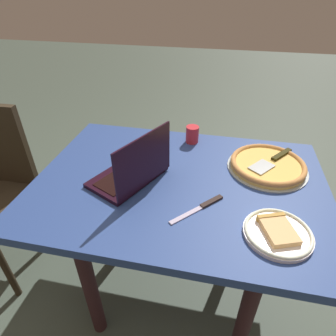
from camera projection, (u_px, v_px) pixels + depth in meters
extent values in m
plane|color=#424E42|center=(177.00, 281.00, 1.63)|extent=(12.00, 12.00, 0.00)
cube|color=navy|center=(180.00, 184.00, 1.23)|extent=(1.24, 0.88, 0.04)
cylinder|color=#311C20|center=(90.00, 286.00, 1.22)|extent=(0.06, 0.06, 0.69)
cylinder|color=#311C20|center=(245.00, 318.00, 1.11)|extent=(0.06, 0.06, 0.69)
cylinder|color=#311C20|center=(135.00, 191.00, 1.75)|extent=(0.06, 0.06, 0.69)
cylinder|color=#311C20|center=(244.00, 206.00, 1.64)|extent=(0.06, 0.06, 0.69)
cube|color=black|center=(127.00, 176.00, 1.23)|extent=(0.32, 0.37, 0.02)
cube|color=black|center=(127.00, 174.00, 1.22)|extent=(0.23, 0.31, 0.00)
cube|color=black|center=(144.00, 161.00, 1.11)|extent=(0.14, 0.29, 0.22)
cube|color=black|center=(144.00, 161.00, 1.11)|extent=(0.13, 0.26, 0.19)
cylinder|color=white|center=(278.00, 234.00, 0.96)|extent=(0.23, 0.23, 0.01)
torus|color=white|center=(278.00, 232.00, 0.95)|extent=(0.23, 0.23, 0.01)
cube|color=#EABA78|center=(279.00, 230.00, 0.95)|extent=(0.13, 0.15, 0.02)
cube|color=#C19346|center=(271.00, 217.00, 1.00)|extent=(0.10, 0.05, 0.03)
cylinder|color=#99A6A6|center=(267.00, 168.00, 1.29)|extent=(0.36, 0.36, 0.01)
cylinder|color=#EABC59|center=(267.00, 166.00, 1.28)|extent=(0.33, 0.33, 0.02)
torus|color=#C9894A|center=(268.00, 164.00, 1.27)|extent=(0.33, 0.33, 0.02)
cube|color=#AFB5B5|center=(262.00, 167.00, 1.24)|extent=(0.12, 0.13, 0.00)
cube|color=black|center=(282.00, 154.00, 1.33)|extent=(0.10, 0.12, 0.01)
cube|color=#BBB1CC|center=(191.00, 213.00, 1.05)|extent=(0.14, 0.15, 0.00)
cube|color=black|center=(211.00, 201.00, 1.10)|extent=(0.09, 0.09, 0.01)
cylinder|color=red|center=(192.00, 134.00, 1.47)|extent=(0.07, 0.07, 0.09)
cylinder|color=#53280F|center=(193.00, 130.00, 1.45)|extent=(0.06, 0.06, 0.01)
cylinder|color=#2E2518|center=(6.00, 269.00, 1.44)|extent=(0.03, 0.03, 0.43)
cylinder|color=#2E2518|center=(48.00, 215.00, 1.76)|extent=(0.03, 0.03, 0.43)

